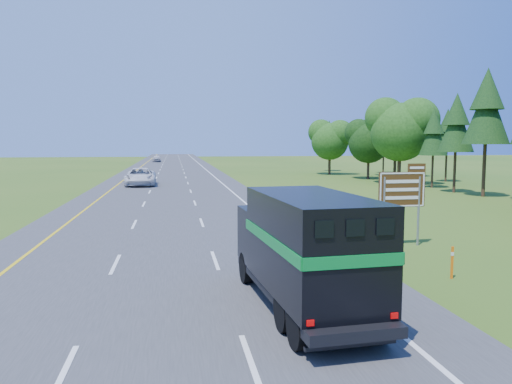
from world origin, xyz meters
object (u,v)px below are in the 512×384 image
at_px(white_suv, 141,177).
at_px(far_car, 157,158).
at_px(exit_sign, 403,193).
at_px(horse_truck, 304,248).

bearing_deg(white_suv, far_car, 89.36).
bearing_deg(exit_sign, horse_truck, -130.93).
distance_m(far_car, exit_sign, 95.71).
height_order(white_suv, exit_sign, exit_sign).
xyz_separation_m(white_suv, exit_sign, (13.11, -32.51, 1.38)).
relative_size(white_suv, far_car, 1.42).
bearing_deg(far_car, horse_truck, -89.47).
bearing_deg(horse_truck, white_suv, 95.66).
bearing_deg(far_car, exit_sign, -85.36).
relative_size(horse_truck, exit_sign, 2.02).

